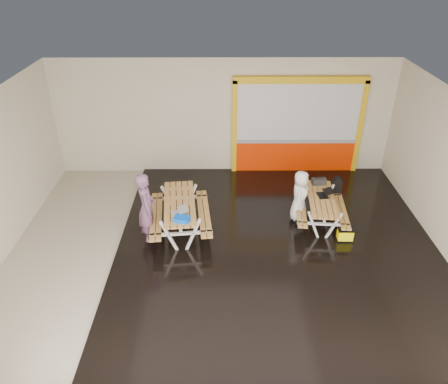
{
  "coord_description": "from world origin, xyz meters",
  "views": [
    {
      "loc": [
        -0.05,
        -8.11,
        6.23
      ],
      "look_at": [
        0.0,
        0.9,
        1.0
      ],
      "focal_mm": 34.43,
      "sensor_mm": 36.0,
      "label": 1
    }
  ],
  "objects_px": {
    "picnic_table_left": "(180,209)",
    "picnic_table_right": "(321,204)",
    "blue_pouch": "(182,219)",
    "backpack": "(337,185)",
    "toolbox": "(319,181)",
    "person_left": "(147,208)",
    "person_right": "(300,196)",
    "laptop_right": "(325,194)",
    "laptop_left": "(179,212)",
    "dark_case": "(300,218)",
    "fluke_bag": "(345,235)"
  },
  "relations": [
    {
      "from": "fluke_bag",
      "to": "backpack",
      "type": "bearing_deg",
      "value": 85.66
    },
    {
      "from": "picnic_table_right",
      "to": "toolbox",
      "type": "height_order",
      "value": "toolbox"
    },
    {
      "from": "picnic_table_left",
      "to": "blue_pouch",
      "type": "xyz_separation_m",
      "value": [
        0.12,
        -0.79,
        0.25
      ]
    },
    {
      "from": "person_left",
      "to": "toolbox",
      "type": "bearing_deg",
      "value": -82.78
    },
    {
      "from": "person_right",
      "to": "picnic_table_right",
      "type": "bearing_deg",
      "value": -81.67
    },
    {
      "from": "person_left",
      "to": "toolbox",
      "type": "xyz_separation_m",
      "value": [
        4.31,
        1.38,
        -0.06
      ]
    },
    {
      "from": "backpack",
      "to": "dark_case",
      "type": "xyz_separation_m",
      "value": [
        -1.05,
        -0.75,
        -0.56
      ]
    },
    {
      "from": "picnic_table_left",
      "to": "picnic_table_right",
      "type": "relative_size",
      "value": 1.15
    },
    {
      "from": "picnic_table_left",
      "to": "picnic_table_right",
      "type": "height_order",
      "value": "picnic_table_left"
    },
    {
      "from": "picnic_table_left",
      "to": "backpack",
      "type": "relative_size",
      "value": 5.14
    },
    {
      "from": "picnic_table_right",
      "to": "fluke_bag",
      "type": "xyz_separation_m",
      "value": [
        0.45,
        -0.81,
        -0.36
      ]
    },
    {
      "from": "picnic_table_right",
      "to": "backpack",
      "type": "relative_size",
      "value": 4.46
    },
    {
      "from": "picnic_table_left",
      "to": "laptop_left",
      "type": "height_order",
      "value": "laptop_left"
    },
    {
      "from": "dark_case",
      "to": "picnic_table_left",
      "type": "bearing_deg",
      "value": -172.58
    },
    {
      "from": "laptop_left",
      "to": "backpack",
      "type": "bearing_deg",
      "value": 22.37
    },
    {
      "from": "laptop_left",
      "to": "laptop_right",
      "type": "xyz_separation_m",
      "value": [
        3.56,
        1.0,
        -0.1
      ]
    },
    {
      "from": "picnic_table_left",
      "to": "picnic_table_right",
      "type": "xyz_separation_m",
      "value": [
        3.51,
        0.35,
        -0.08
      ]
    },
    {
      "from": "person_left",
      "to": "fluke_bag",
      "type": "relative_size",
      "value": 4.74
    },
    {
      "from": "laptop_right",
      "to": "backpack",
      "type": "height_order",
      "value": "same"
    },
    {
      "from": "toolbox",
      "to": "fluke_bag",
      "type": "height_order",
      "value": "toolbox"
    },
    {
      "from": "laptop_right",
      "to": "blue_pouch",
      "type": "bearing_deg",
      "value": -160.07
    },
    {
      "from": "laptop_left",
      "to": "toolbox",
      "type": "distance_m",
      "value": 3.88
    },
    {
      "from": "picnic_table_right",
      "to": "laptop_right",
      "type": "bearing_deg",
      "value": 55.32
    },
    {
      "from": "picnic_table_left",
      "to": "blue_pouch",
      "type": "height_order",
      "value": "blue_pouch"
    },
    {
      "from": "person_right",
      "to": "laptop_right",
      "type": "bearing_deg",
      "value": -68.93
    },
    {
      "from": "laptop_left",
      "to": "fluke_bag",
      "type": "relative_size",
      "value": 1.22
    },
    {
      "from": "laptop_right",
      "to": "backpack",
      "type": "distance_m",
      "value": 0.83
    },
    {
      "from": "person_left",
      "to": "backpack",
      "type": "distance_m",
      "value": 5.04
    },
    {
      "from": "fluke_bag",
      "to": "person_left",
      "type": "bearing_deg",
      "value": 178.16
    },
    {
      "from": "fluke_bag",
      "to": "picnic_table_right",
      "type": "bearing_deg",
      "value": 119.06
    },
    {
      "from": "blue_pouch",
      "to": "fluke_bag",
      "type": "distance_m",
      "value": 3.92
    },
    {
      "from": "picnic_table_right",
      "to": "backpack",
      "type": "bearing_deg",
      "value": 54.34
    },
    {
      "from": "blue_pouch",
      "to": "fluke_bag",
      "type": "xyz_separation_m",
      "value": [
        3.84,
        0.32,
        -0.69
      ]
    },
    {
      "from": "backpack",
      "to": "blue_pouch",
      "type": "bearing_deg",
      "value": -154.03
    },
    {
      "from": "person_right",
      "to": "fluke_bag",
      "type": "xyz_separation_m",
      "value": [
        0.99,
        -0.88,
        -0.57
      ]
    },
    {
      "from": "picnic_table_left",
      "to": "laptop_right",
      "type": "bearing_deg",
      "value": 7.51
    },
    {
      "from": "toolbox",
      "to": "picnic_table_right",
      "type": "bearing_deg",
      "value": -94.65
    },
    {
      "from": "dark_case",
      "to": "fluke_bag",
      "type": "relative_size",
      "value": 0.94
    },
    {
      "from": "dark_case",
      "to": "person_left",
      "type": "bearing_deg",
      "value": -169.39
    },
    {
      "from": "toolbox",
      "to": "person_left",
      "type": "bearing_deg",
      "value": -162.22
    },
    {
      "from": "person_left",
      "to": "blue_pouch",
      "type": "relative_size",
      "value": 5.28
    },
    {
      "from": "picnic_table_right",
      "to": "blue_pouch",
      "type": "relative_size",
      "value": 5.76
    },
    {
      "from": "person_left",
      "to": "person_right",
      "type": "xyz_separation_m",
      "value": [
        3.71,
        0.73,
        -0.11
      ]
    },
    {
      "from": "picnic_table_left",
      "to": "person_right",
      "type": "bearing_deg",
      "value": 8.06
    },
    {
      "from": "blue_pouch",
      "to": "backpack",
      "type": "height_order",
      "value": "blue_pouch"
    },
    {
      "from": "person_left",
      "to": "fluke_bag",
      "type": "xyz_separation_m",
      "value": [
        4.7,
        -0.15,
        -0.68
      ]
    },
    {
      "from": "picnic_table_left",
      "to": "backpack",
      "type": "bearing_deg",
      "value": 15.64
    },
    {
      "from": "blue_pouch",
      "to": "backpack",
      "type": "relative_size",
      "value": 0.77
    },
    {
      "from": "picnic_table_left",
      "to": "backpack",
      "type": "distance_m",
      "value": 4.24
    },
    {
      "from": "laptop_right",
      "to": "picnic_table_left",
      "type": "bearing_deg",
      "value": -172.49
    }
  ]
}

